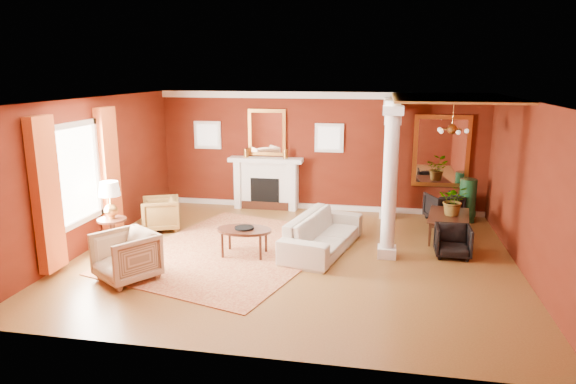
% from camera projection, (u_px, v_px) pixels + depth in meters
% --- Properties ---
extents(ground, '(8.00, 8.00, 0.00)m').
position_uv_depth(ground, '(294.00, 257.00, 9.61)').
color(ground, brown).
rests_on(ground, ground).
extents(room_shell, '(8.04, 7.04, 2.92)m').
position_uv_depth(room_shell, '(295.00, 150.00, 9.14)').
color(room_shell, '#591A0C').
rests_on(room_shell, ground).
extents(fireplace, '(1.85, 0.42, 1.29)m').
position_uv_depth(fireplace, '(266.00, 183.00, 12.87)').
color(fireplace, white).
rests_on(fireplace, ground).
extents(overmantel_mirror, '(0.95, 0.07, 1.15)m').
position_uv_depth(overmantel_mirror, '(267.00, 132.00, 12.71)').
color(overmantel_mirror, gold).
rests_on(overmantel_mirror, fireplace).
extents(flank_window_left, '(0.70, 0.07, 0.70)m').
position_uv_depth(flank_window_left, '(208.00, 135.00, 13.02)').
color(flank_window_left, white).
rests_on(flank_window_left, room_shell).
extents(flank_window_right, '(0.70, 0.07, 0.70)m').
position_uv_depth(flank_window_right, '(329.00, 138.00, 12.46)').
color(flank_window_right, white).
rests_on(flank_window_right, room_shell).
extents(left_window, '(0.21, 2.55, 2.60)m').
position_uv_depth(left_window, '(80.00, 181.00, 9.41)').
color(left_window, white).
rests_on(left_window, room_shell).
extents(column_front, '(0.36, 0.36, 2.80)m').
position_uv_depth(column_front, '(390.00, 183.00, 9.26)').
color(column_front, white).
rests_on(column_front, ground).
extents(column_back, '(0.36, 0.36, 2.80)m').
position_uv_depth(column_back, '(389.00, 158.00, 11.85)').
color(column_back, white).
rests_on(column_back, ground).
extents(header_beam, '(0.30, 3.20, 0.32)m').
position_uv_depth(header_beam, '(392.00, 109.00, 10.52)').
color(header_beam, white).
rests_on(header_beam, column_front).
extents(amber_ceiling, '(2.30, 3.40, 0.04)m').
position_uv_depth(amber_ceiling, '(452.00, 98.00, 10.11)').
color(amber_ceiling, '#CB8A3B').
rests_on(amber_ceiling, room_shell).
extents(dining_mirror, '(1.30, 0.07, 1.70)m').
position_uv_depth(dining_mirror, '(441.00, 151.00, 12.03)').
color(dining_mirror, gold).
rests_on(dining_mirror, room_shell).
extents(chandelier, '(0.60, 0.62, 0.75)m').
position_uv_depth(chandelier, '(452.00, 129.00, 10.29)').
color(chandelier, '#AF7C37').
rests_on(chandelier, room_shell).
extents(crown_trim, '(8.00, 0.08, 0.16)m').
position_uv_depth(crown_trim, '(320.00, 95.00, 12.27)').
color(crown_trim, white).
rests_on(crown_trim, room_shell).
extents(base_trim, '(8.00, 0.08, 0.12)m').
position_uv_depth(base_trim, '(318.00, 207.00, 12.91)').
color(base_trim, white).
rests_on(base_trim, ground).
extents(rug, '(4.41, 5.16, 0.02)m').
position_uv_depth(rug, '(232.00, 250.00, 9.92)').
color(rug, maroon).
rests_on(rug, ground).
extents(sofa, '(1.20, 2.47, 0.93)m').
position_uv_depth(sofa, '(323.00, 227.00, 9.87)').
color(sofa, beige).
rests_on(sofa, ground).
extents(armchair_leopard, '(0.96, 0.98, 0.79)m').
position_uv_depth(armchair_leopard, '(161.00, 212.00, 11.16)').
color(armchair_leopard, black).
rests_on(armchair_leopard, ground).
extents(armchair_stripe, '(1.18, 1.17, 0.90)m').
position_uv_depth(armchair_stripe, '(126.00, 254.00, 8.45)').
color(armchair_stripe, tan).
rests_on(armchair_stripe, ground).
extents(coffee_table, '(1.03, 1.03, 0.52)m').
position_uv_depth(coffee_table, '(244.00, 231.00, 9.58)').
color(coffee_table, black).
rests_on(coffee_table, ground).
extents(coffee_book, '(0.16, 0.03, 0.21)m').
position_uv_depth(coffee_book, '(240.00, 224.00, 9.51)').
color(coffee_book, black).
rests_on(coffee_book, coffee_table).
extents(side_table, '(0.55, 0.55, 1.36)m').
position_uv_depth(side_table, '(111.00, 205.00, 9.75)').
color(side_table, black).
rests_on(side_table, ground).
extents(dining_table, '(0.69, 1.47, 0.79)m').
position_uv_depth(dining_table, '(450.00, 220.00, 10.57)').
color(dining_table, black).
rests_on(dining_table, ground).
extents(dining_chair_near, '(0.64, 0.60, 0.65)m').
position_uv_depth(dining_chair_near, '(453.00, 240.00, 9.55)').
color(dining_chair_near, black).
rests_on(dining_chair_near, ground).
extents(dining_chair_far, '(0.90, 0.87, 0.71)m').
position_uv_depth(dining_chair_far, '(443.00, 206.00, 11.82)').
color(dining_chair_far, black).
rests_on(dining_chair_far, ground).
extents(green_urn, '(0.42, 0.42, 1.01)m').
position_uv_depth(green_urn, '(467.00, 205.00, 11.76)').
color(green_urn, '#12391D').
rests_on(green_urn, ground).
extents(potted_plant, '(0.68, 0.73, 0.50)m').
position_uv_depth(potted_plant, '(455.00, 190.00, 10.42)').
color(potted_plant, '#26591E').
rests_on(potted_plant, dining_table).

